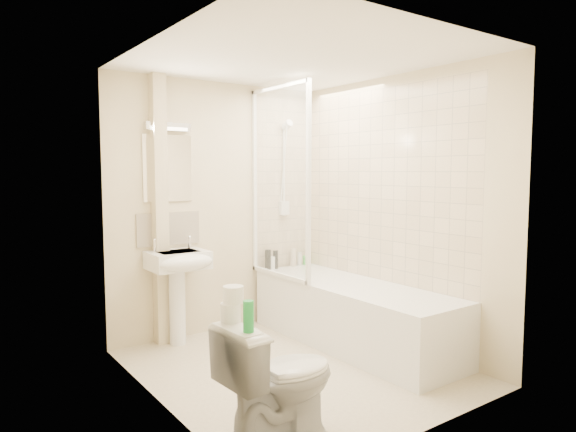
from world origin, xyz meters
TOP-DOWN VIEW (x-y plane):
  - floor at (0.00, 0.00)m, footprint 2.50×2.50m
  - wall_back at (0.00, 1.25)m, footprint 2.20×0.02m
  - wall_left at (-1.10, 0.00)m, footprint 0.02×2.50m
  - wall_right at (1.10, 0.00)m, footprint 0.02×2.50m
  - ceiling at (0.00, 0.00)m, footprint 2.20×2.50m
  - tile_back at (0.75, 1.24)m, footprint 0.70×0.01m
  - tile_right at (1.09, 0.14)m, footprint 0.01×2.10m
  - pipe_boxing at (-0.62, 1.19)m, footprint 0.12×0.12m
  - splashback at (-0.52, 1.24)m, footprint 0.60×0.02m
  - mirror at (-0.52, 1.24)m, footprint 0.46×0.01m
  - strip_light at (-0.52, 1.22)m, footprint 0.42×0.07m
  - bathtub at (0.75, 0.14)m, footprint 0.70×2.10m
  - shower_screen at (0.40, 0.80)m, footprint 0.04×0.92m
  - shower_fixture at (0.75, 1.19)m, footprint 0.10×0.16m
  - pedestal_sink at (-0.52, 1.01)m, footprint 0.50×0.47m
  - bottle_black_a at (0.51, 1.16)m, footprint 0.06×0.06m
  - bottle_white_a at (0.56, 1.16)m, footprint 0.06×0.06m
  - bottle_black_b at (0.60, 1.16)m, footprint 0.05×0.05m
  - bottle_cream at (0.83, 1.16)m, footprint 0.07×0.07m
  - bottle_white_b at (0.92, 1.16)m, footprint 0.05×0.05m
  - bottle_green at (1.00, 1.16)m, footprint 0.06×0.06m
  - toilet at (-0.72, -0.81)m, footprint 0.48×0.75m
  - toilet_roll_lower at (-0.98, -0.71)m, footprint 0.11×0.11m
  - toilet_roll_upper at (-0.96, -0.72)m, footprint 0.11×0.11m
  - green_bottle at (-0.99, -0.93)m, footprint 0.06×0.06m

SIDE VIEW (x-z plane):
  - floor at x=0.00m, z-range 0.00..0.00m
  - bathtub at x=0.75m, z-range 0.01..0.56m
  - toilet at x=-0.72m, z-range 0.00..0.72m
  - bottle_green at x=1.00m, z-range 0.55..0.64m
  - bottle_white_a at x=0.56m, z-range 0.55..0.68m
  - bottle_white_b at x=0.92m, z-range 0.55..0.69m
  - bottle_cream at x=0.83m, z-range 0.55..0.74m
  - bottle_black_b at x=0.60m, z-range 0.55..0.74m
  - bottle_black_a at x=0.51m, z-range 0.55..0.75m
  - pedestal_sink at x=-0.52m, z-range 0.19..1.16m
  - toilet_roll_lower at x=-0.98m, z-range 0.72..0.82m
  - green_bottle at x=-0.99m, z-range 0.72..0.89m
  - toilet_roll_upper at x=-0.96m, z-range 0.82..0.92m
  - splashback at x=-0.52m, z-range 0.88..1.18m
  - wall_back at x=0.00m, z-range 0.00..2.40m
  - wall_left at x=-1.10m, z-range 0.00..2.40m
  - wall_right at x=1.10m, z-range 0.00..2.40m
  - pipe_boxing at x=-0.62m, z-range 0.00..2.40m
  - tile_back at x=0.75m, z-range 0.55..2.30m
  - tile_right at x=1.09m, z-range 0.55..2.30m
  - shower_screen at x=0.40m, z-range 0.55..2.35m
  - shower_fixture at x=0.75m, z-range 1.05..2.04m
  - mirror at x=-0.52m, z-range 1.28..1.88m
  - strip_light at x=-0.52m, z-range 1.92..1.98m
  - ceiling at x=0.00m, z-range 2.39..2.41m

